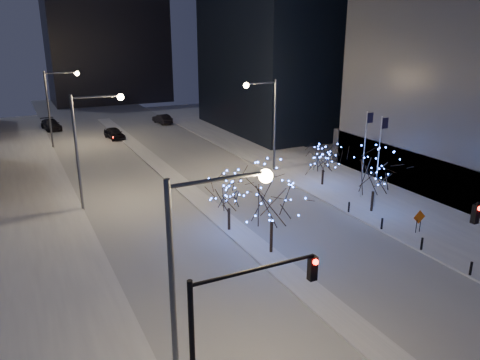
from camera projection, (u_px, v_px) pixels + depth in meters
road at (165, 171)px, 51.84m from camera, size 20.00×130.00×0.02m
median at (180, 183)px, 47.56m from camera, size 2.00×80.00×0.15m
east_sidewalk at (361, 191)px, 45.39m from camera, size 10.00×90.00×0.15m
west_sidewalk at (40, 251)px, 33.10m from camera, size 8.00×90.00×0.15m
street_lamp_w_near at (198, 262)px, 17.93m from camera, size 4.40×0.56×10.00m
street_lamp_w_mid at (88, 136)px, 39.24m from camera, size 4.40×0.56×10.00m
street_lamp_w_far at (56, 98)px, 60.55m from camera, size 4.40×0.56×10.00m
street_lamp_east at (268, 114)px, 49.87m from camera, size 3.90×0.56×10.00m
traffic_signal_west at (232, 325)px, 16.97m from camera, size 5.26×0.43×7.00m
flagpoles at (372, 152)px, 40.90m from camera, size 1.35×2.60×8.00m
bollards at (401, 233)px, 34.67m from camera, size 0.16×12.16×0.90m
car_near at (114, 133)px, 67.03m from camera, size 2.53×4.96×1.62m
car_mid at (162, 119)px, 78.03m from camera, size 2.30×4.90×1.55m
car_far at (51, 125)px, 73.10m from camera, size 3.03×5.85×1.62m
holiday_tree_median_near at (272, 194)px, 31.48m from camera, size 6.80×6.80×6.61m
holiday_tree_median_far at (229, 194)px, 35.55m from camera, size 4.25×4.25×4.44m
holiday_tree_plaza_near at (375, 171)px, 39.07m from camera, size 5.11×5.11×5.78m
holiday_tree_plaza_far at (324, 158)px, 46.23m from camera, size 4.39×4.39×4.26m
construction_sign at (419, 219)px, 35.59m from camera, size 1.10×0.12×1.81m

